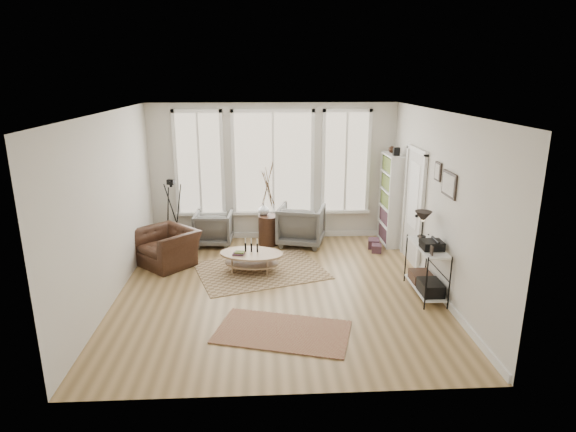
{
  "coord_description": "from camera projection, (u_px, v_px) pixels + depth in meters",
  "views": [
    {
      "loc": [
        -0.23,
        -7.34,
        3.42
      ],
      "look_at": [
        0.2,
        0.6,
        1.1
      ],
      "focal_mm": 30.0,
      "sensor_mm": 36.0,
      "label": 1
    }
  ],
  "objects": [
    {
      "name": "tripod_camera",
      "position": [
        173.0,
        217.0,
        9.79
      ],
      "size": [
        0.51,
        0.51,
        1.44
      ],
      "color": "black",
      "rests_on": "ground"
    },
    {
      "name": "book_stack_near",
      "position": [
        374.0,
        243.0,
        9.94
      ],
      "size": [
        0.28,
        0.33,
        0.18
      ],
      "primitive_type": "cube",
      "rotation": [
        0.0,
        0.0,
        -0.22
      ],
      "color": "maroon",
      "rests_on": "ground"
    },
    {
      "name": "bay_window",
      "position": [
        273.0,
        165.0,
        10.16
      ],
      "size": [
        4.14,
        0.12,
        2.24
      ],
      "color": "tan",
      "rests_on": "ground"
    },
    {
      "name": "armchair_left",
      "position": [
        214.0,
        228.0,
        10.07
      ],
      "size": [
        0.79,
        0.82,
        0.71
      ],
      "primitive_type": "imported",
      "rotation": [
        0.0,
        0.0,
        3.09
      ],
      "color": "#605F5C",
      "rests_on": "ground"
    },
    {
      "name": "door",
      "position": [
        414.0,
        205.0,
        8.92
      ],
      "size": [
        0.09,
        1.06,
        2.22
      ],
      "color": "silver",
      "rests_on": "ground"
    },
    {
      "name": "room",
      "position": [
        279.0,
        207.0,
        7.63
      ],
      "size": [
        5.5,
        5.54,
        2.9
      ],
      "color": "#A78553",
      "rests_on": "ground"
    },
    {
      "name": "rug_main",
      "position": [
        260.0,
        270.0,
        8.8
      ],
      "size": [
        2.61,
        2.25,
        0.01
      ],
      "primitive_type": "cube",
      "rotation": [
        0.0,
        0.0,
        0.31
      ],
      "color": "brown",
      "rests_on": "ground"
    },
    {
      "name": "accent_chair",
      "position": [
        167.0,
        247.0,
        9.01
      ],
      "size": [
        1.38,
        1.37,
        0.67
      ],
      "primitive_type": "imported",
      "rotation": [
        0.0,
        0.0,
        -0.76
      ],
      "color": "#382116",
      "rests_on": "ground"
    },
    {
      "name": "bookcase",
      "position": [
        391.0,
        199.0,
        10.0
      ],
      "size": [
        0.31,
        0.85,
        2.06
      ],
      "color": "white",
      "rests_on": "ground"
    },
    {
      "name": "wall_art",
      "position": [
        446.0,
        181.0,
        7.36
      ],
      "size": [
        0.04,
        0.88,
        0.44
      ],
      "color": "black",
      "rests_on": "ground"
    },
    {
      "name": "side_table",
      "position": [
        268.0,
        206.0,
        9.92
      ],
      "size": [
        0.42,
        0.42,
        1.75
      ],
      "color": "#382116",
      "rests_on": "ground"
    },
    {
      "name": "coffee_table",
      "position": [
        251.0,
        257.0,
        8.67
      ],
      "size": [
        1.26,
        0.93,
        0.53
      ],
      "color": "tan",
      "rests_on": "ground"
    },
    {
      "name": "low_shelf",
      "position": [
        427.0,
        265.0,
        7.7
      ],
      "size": [
        0.38,
        1.08,
        1.3
      ],
      "color": "white",
      "rests_on": "ground"
    },
    {
      "name": "vase",
      "position": [
        264.0,
        209.0,
        10.05
      ],
      "size": [
        0.26,
        0.26,
        0.24
      ],
      "primitive_type": "imported",
      "rotation": [
        0.0,
        0.0,
        0.11
      ],
      "color": "silver",
      "rests_on": "side_table"
    },
    {
      "name": "armchair_right",
      "position": [
        301.0,
        225.0,
        10.07
      ],
      "size": [
        1.12,
        1.14,
        0.85
      ],
      "primitive_type": "imported",
      "rotation": [
        0.0,
        0.0,
        2.87
      ],
      "color": "#605F5C",
      "rests_on": "ground"
    },
    {
      "name": "book_stack_far",
      "position": [
        377.0,
        248.0,
        9.7
      ],
      "size": [
        0.24,
        0.28,
        0.16
      ],
      "primitive_type": "cube",
      "rotation": [
        0.0,
        0.0,
        -0.21
      ],
      "color": "maroon",
      "rests_on": "ground"
    },
    {
      "name": "rug_runner",
      "position": [
        283.0,
        332.0,
        6.66
      ],
      "size": [
        2.03,
        1.47,
        0.01
      ],
      "primitive_type": "cube",
      "rotation": [
        0.0,
        0.0,
        -0.28
      ],
      "color": "brown",
      "rests_on": "ground"
    }
  ]
}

